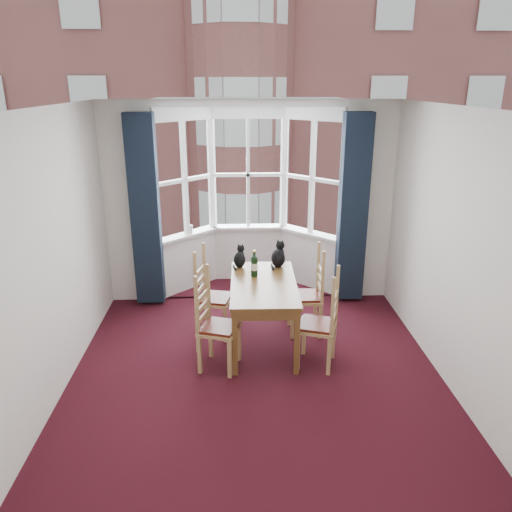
{
  "coord_description": "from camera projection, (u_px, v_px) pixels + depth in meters",
  "views": [
    {
      "loc": [
        -0.2,
        -4.55,
        3.02
      ],
      "look_at": [
        0.04,
        1.05,
        1.05
      ],
      "focal_mm": 35.0,
      "sensor_mm": 36.0,
      "label": 1
    }
  ],
  "objects": [
    {
      "name": "chair_right_far",
      "position": [
        312.0,
        297.0,
        6.22
      ],
      "size": [
        0.4,
        0.42,
        0.92
      ],
      "color": "tan",
      "rests_on": "floor"
    },
    {
      "name": "curtain_left",
      "position": [
        145.0,
        212.0,
        6.75
      ],
      "size": [
        0.38,
        0.22,
        2.6
      ],
      "primitive_type": "cube",
      "color": "black",
      "rests_on": "floor"
    },
    {
      "name": "floor",
      "position": [
        257.0,
        382.0,
        5.3
      ],
      "size": [
        4.5,
        4.5,
        0.0
      ],
      "primitive_type": "plane",
      "color": "black",
      "rests_on": "ground"
    },
    {
      "name": "wine_bottle",
      "position": [
        254.0,
        265.0,
        5.96
      ],
      "size": [
        0.08,
        0.08,
        0.32
      ],
      "color": "black",
      "rests_on": "dining_table"
    },
    {
      "name": "wall_right",
      "position": [
        459.0,
        255.0,
        4.92
      ],
      "size": [
        0.0,
        4.5,
        4.5
      ],
      "primitive_type": "plane",
      "rotation": [
        1.57,
        0.0,
        -1.57
      ],
      "color": "silver",
      "rests_on": "floor"
    },
    {
      "name": "tenement_building",
      "position": [
        240.0,
        123.0,
        17.98
      ],
      "size": [
        18.4,
        7.8,
        15.2
      ],
      "color": "#93524C",
      "rests_on": "street"
    },
    {
      "name": "wall_left",
      "position": [
        48.0,
        261.0,
        4.75
      ],
      "size": [
        0.0,
        4.5,
        4.5
      ],
      "primitive_type": "plane",
      "rotation": [
        1.57,
        0.0,
        1.57
      ],
      "color": "silver",
      "rests_on": "floor"
    },
    {
      "name": "ceiling",
      "position": [
        257.0,
        108.0,
        4.37
      ],
      "size": [
        4.5,
        4.5,
        0.0
      ],
      "primitive_type": "plane",
      "rotation": [
        3.14,
        0.0,
        0.0
      ],
      "color": "white",
      "rests_on": "floor"
    },
    {
      "name": "wall_near",
      "position": [
        275.0,
        396.0,
        2.71
      ],
      "size": [
        4.0,
        0.0,
        4.0
      ],
      "primitive_type": "plane",
      "rotation": [
        -1.57,
        0.0,
        0.0
      ],
      "color": "silver",
      "rests_on": "floor"
    },
    {
      "name": "chair_right_near",
      "position": [
        325.0,
        327.0,
        5.46
      ],
      "size": [
        0.51,
        0.52,
        0.92
      ],
      "color": "tan",
      "rests_on": "floor"
    },
    {
      "name": "curtain_right",
      "position": [
        353.0,
        210.0,
        6.86
      ],
      "size": [
        0.38,
        0.22,
        2.6
      ],
      "primitive_type": "cube",
      "color": "black",
      "rests_on": "floor"
    },
    {
      "name": "candle_tall",
      "position": [
        191.0,
        230.0,
        7.4
      ],
      "size": [
        0.06,
        0.06,
        0.13
      ],
      "primitive_type": "cylinder",
      "color": "white",
      "rests_on": "bay_window"
    },
    {
      "name": "cat_right",
      "position": [
        278.0,
        256.0,
        6.28
      ],
      "size": [
        0.25,
        0.29,
        0.34
      ],
      "color": "black",
      "rests_on": "dining_table"
    },
    {
      "name": "chair_left_near",
      "position": [
        211.0,
        328.0,
        5.45
      ],
      "size": [
        0.51,
        0.52,
        0.92
      ],
      "color": "tan",
      "rests_on": "floor"
    },
    {
      "name": "wall_back_pier_right",
      "position": [
        367.0,
        203.0,
        7.02
      ],
      "size": [
        0.7,
        0.12,
        2.8
      ],
      "primitive_type": "cube",
      "color": "silver",
      "rests_on": "floor"
    },
    {
      "name": "street",
      "position": [
        238.0,
        207.0,
        37.69
      ],
      "size": [
        80.0,
        80.0,
        0.0
      ],
      "primitive_type": "plane",
      "color": "#333335",
      "rests_on": "ground"
    },
    {
      "name": "wall_back_pier_left",
      "position": [
        130.0,
        205.0,
        6.89
      ],
      "size": [
        0.7,
        0.12,
        2.8
      ],
      "primitive_type": "cube",
      "color": "silver",
      "rests_on": "floor"
    },
    {
      "name": "bay_window",
      "position": [
        249.0,
        196.0,
        7.43
      ],
      "size": [
        2.76,
        0.94,
        2.8
      ],
      "color": "white",
      "rests_on": "floor"
    },
    {
      "name": "dining_table",
      "position": [
        264.0,
        291.0,
        5.84
      ],
      "size": [
        0.78,
        1.43,
        0.8
      ],
      "color": "brown",
      "rests_on": "floor"
    },
    {
      "name": "chair_left_far",
      "position": [
        208.0,
        299.0,
        6.17
      ],
      "size": [
        0.49,
        0.5,
        0.92
      ],
      "color": "tan",
      "rests_on": "floor"
    },
    {
      "name": "cat_left",
      "position": [
        240.0,
        258.0,
        6.27
      ],
      "size": [
        0.19,
        0.24,
        0.29
      ],
      "color": "black",
      "rests_on": "dining_table"
    }
  ]
}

